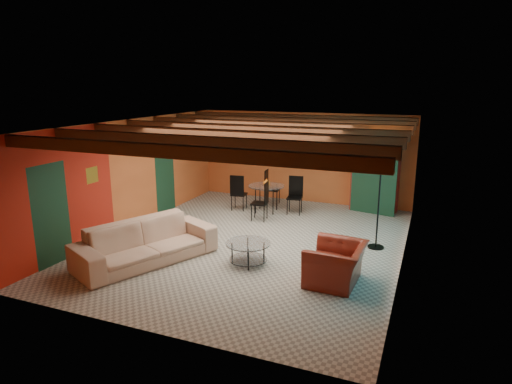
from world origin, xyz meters
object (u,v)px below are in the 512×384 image
at_px(coffee_table, 248,253).
at_px(sofa, 146,242).
at_px(floor_lamp, 379,200).
at_px(armchair, 336,264).
at_px(dining_table, 266,194).
at_px(potted_plant, 379,128).
at_px(vase, 266,172).
at_px(armoire, 375,174).

bearing_deg(coffee_table, sofa, -161.61).
height_order(sofa, floor_lamp, floor_lamp).
distance_m(armchair, dining_table, 4.72).
bearing_deg(potted_plant, floor_lamp, -81.35).
xyz_separation_m(sofa, potted_plant, (3.79, 5.51, 1.95)).
bearing_deg(armchair, potted_plant, -177.94).
height_order(sofa, potted_plant, potted_plant).
bearing_deg(sofa, vase, 11.87).
bearing_deg(sofa, coffee_table, -46.65).
distance_m(sofa, coffee_table, 2.08).
bearing_deg(vase, coffee_table, -74.90).
height_order(sofa, vase, vase).
relative_size(armchair, floor_lamp, 0.52).
height_order(armchair, armoire, armoire).
bearing_deg(vase, potted_plant, 23.84).
relative_size(potted_plant, vase, 2.30).
bearing_deg(sofa, armoire, -9.58).
distance_m(floor_lamp, vase, 3.68).
bearing_deg(potted_plant, sofa, -124.54).
relative_size(coffee_table, potted_plant, 1.99).
xyz_separation_m(coffee_table, vase, (-0.98, 3.62, 0.92)).
relative_size(dining_table, armoire, 0.95).
height_order(armchair, dining_table, dining_table).
bearing_deg(coffee_table, vase, 105.10).
xyz_separation_m(sofa, vase, (0.99, 4.27, 0.73)).
xyz_separation_m(floor_lamp, vase, (-3.25, 1.72, 0.06)).
relative_size(armchair, dining_table, 0.56).
relative_size(sofa, coffee_table, 3.14).
xyz_separation_m(armchair, dining_table, (-2.79, 3.80, 0.16)).
xyz_separation_m(armchair, vase, (-2.79, 3.80, 0.78)).
distance_m(coffee_table, vase, 3.86).
xyz_separation_m(potted_plant, vase, (-2.80, -1.24, -1.21)).
height_order(armchair, floor_lamp, floor_lamp).
xyz_separation_m(armoire, potted_plant, (0.00, 0.00, 1.29)).
height_order(floor_lamp, vase, floor_lamp).
distance_m(armchair, floor_lamp, 2.25).
distance_m(armoire, vase, 3.06).
bearing_deg(floor_lamp, potted_plant, 98.65).
height_order(dining_table, vase, vase).
bearing_deg(armchair, vase, -141.53).
xyz_separation_m(dining_table, armoire, (2.80, 1.24, 0.54)).
xyz_separation_m(sofa, armchair, (3.78, 0.47, -0.05)).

